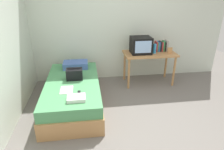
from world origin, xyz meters
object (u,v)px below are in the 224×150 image
folded_towel (76,98)px  magazine (67,90)px  desk (149,57)px  water_bottle (155,49)px  bed (73,93)px  tv (141,45)px  handbag (74,74)px  picture_frame (170,50)px  remote_dark (79,93)px  book_row (161,46)px  pillow (76,65)px

folded_towel → magazine: bearing=117.2°
desk → water_bottle: water_bottle is taller
bed → tv: 1.80m
handbag → magazine: size_ratio=1.03×
picture_frame → magazine: 2.44m
remote_dark → folded_towel: (-0.04, -0.18, 0.02)m
water_bottle → folded_towel: (-1.69, -1.36, -0.33)m
magazine → handbag: bearing=74.5°
tv → handbag: size_ratio=1.47×
desk → handbag: bearing=-158.6°
book_row → picture_frame: 0.24m
bed → pillow: bearing=86.4°
desk → book_row: bearing=18.7°
book_row → pillow: size_ratio=0.55×
water_bottle → book_row: bearing=37.2°
bed → remote_dark: size_ratio=12.82×
handbag → remote_dark: 0.61m
tv → handbag: tv is taller
water_bottle → picture_frame: 0.34m
tv → folded_towel: size_ratio=1.57×
tv → remote_dark: bearing=-137.2°
magazine → folded_towel: 0.38m
desk → folded_towel: size_ratio=4.14×
picture_frame → remote_dark: size_ratio=0.84×
bed → remote_dark: remote_dark is taller
pillow → folded_towel: pillow is taller
water_bottle → handbag: 1.86m
magazine → folded_towel: (0.17, -0.34, 0.02)m
tv → picture_frame: (0.64, -0.10, -0.11)m
bed → folded_towel: bearing=-81.9°
pillow → magazine: pillow is taller
bed → handbag: 0.37m
remote_dark → folded_towel: folded_towel is taller
pillow → folded_towel: bearing=-87.8°
pillow → remote_dark: pillow is taller
magazine → bed: bearing=77.2°
desk → book_row: 0.37m
water_bottle → pillow: (-1.74, 0.00, -0.29)m
bed → handbag: bearing=65.8°
picture_frame → desk: bearing=167.0°
tv → water_bottle: size_ratio=2.08×
handbag → tv: bearing=24.4°
book_row → handbag: bearing=-159.0°
picture_frame → handbag: size_ratio=0.43×
handbag → folded_towel: size_ratio=1.07×
book_row → magazine: book_row is taller
book_row → folded_towel: book_row is taller
pillow → remote_dark: (0.09, -1.19, -0.05)m
bed → handbag: (0.04, 0.10, 0.35)m
handbag → folded_towel: (0.05, -0.78, -0.07)m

